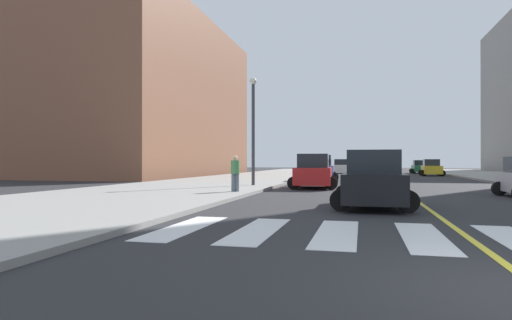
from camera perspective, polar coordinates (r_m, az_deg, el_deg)
sidewalk_kerb_west at (r=27.77m, az=-7.63°, el=-3.33°), size 10.00×120.00×0.15m
crosswalk_paint at (r=10.20m, az=25.98°, el=-9.12°), size 13.50×4.00×0.01m
lane_divider_paint at (r=45.92m, az=16.31°, el=-2.17°), size 0.16×80.00×0.01m
low_rise_brick_west at (r=53.60m, az=-14.04°, el=7.58°), size 16.00×32.00×17.68m
car_yellow_nearest at (r=52.25m, az=21.85°, el=-0.98°), size 2.66×4.18×1.85m
car_blue_second at (r=34.08m, az=8.24°, el=-1.23°), size 3.05×4.75×2.08m
car_black_third at (r=15.58m, az=14.95°, el=-2.66°), size 2.75×4.40×1.97m
car_green_fifth at (r=62.42m, az=20.52°, el=-0.88°), size 2.48×3.97×1.77m
car_white_sixth at (r=60.63m, az=10.93°, el=-0.86°), size 2.78×4.34×1.90m
car_red_seventh at (r=26.29m, az=7.51°, el=-1.59°), size 2.98×4.64×2.04m
pedestrian_walking_west at (r=21.10m, az=-2.72°, el=-1.53°), size 0.43×0.43×1.72m
street_lamp at (r=26.96m, az=-0.37°, el=5.13°), size 0.44×0.44×6.60m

